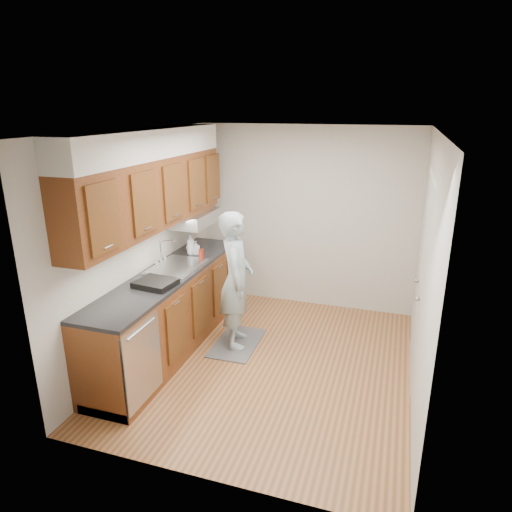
{
  "coord_description": "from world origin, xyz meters",
  "views": [
    {
      "loc": [
        1.22,
        -4.28,
        2.72
      ],
      "look_at": [
        -0.24,
        0.25,
        1.15
      ],
      "focal_mm": 32.0,
      "sensor_mm": 36.0,
      "label": 1
    }
  ],
  "objects": [
    {
      "name": "wall_back",
      "position": [
        0.0,
        1.75,
        1.25
      ],
      "size": [
        3.0,
        0.02,
        2.5
      ],
      "primitive_type": "cube",
      "color": "#BBB9AF",
      "rests_on": "floor"
    },
    {
      "name": "dish_rack",
      "position": [
        -1.13,
        -0.41,
        0.97
      ],
      "size": [
        0.43,
        0.37,
        0.06
      ],
      "primitive_type": "cube",
      "rotation": [
        0.0,
        0.0,
        -0.12
      ],
      "color": "black",
      "rests_on": "counter"
    },
    {
      "name": "soda_can",
      "position": [
        -1.05,
        0.56,
        1.0
      ],
      "size": [
        0.08,
        0.08,
        0.12
      ],
      "primitive_type": "cylinder",
      "rotation": [
        0.0,
        0.0,
        -0.16
      ],
      "color": "#9E2B1B",
      "rests_on": "counter"
    },
    {
      "name": "upper_cabinets",
      "position": [
        -1.33,
        0.05,
        1.95
      ],
      "size": [
        0.47,
        2.8,
        1.21
      ],
      "color": "brown",
      "rests_on": "wall_left"
    },
    {
      "name": "wall_right",
      "position": [
        1.5,
        0.0,
        1.25
      ],
      "size": [
        0.02,
        3.5,
        2.5
      ],
      "primitive_type": "cube",
      "color": "#BBB9AF",
      "rests_on": "floor"
    },
    {
      "name": "ceiling",
      "position": [
        0.0,
        0.0,
        2.5
      ],
      "size": [
        3.5,
        3.5,
        0.0
      ],
      "primitive_type": "plane",
      "rotation": [
        3.14,
        0.0,
        0.0
      ],
      "color": "white",
      "rests_on": "wall_left"
    },
    {
      "name": "soap_bottle_c",
      "position": [
        -1.29,
        0.78,
        1.02
      ],
      "size": [
        0.17,
        0.17,
        0.16
      ],
      "primitive_type": "imported",
      "rotation": [
        0.0,
        0.0,
        0.48
      ],
      "color": "silver",
      "rests_on": "counter"
    },
    {
      "name": "closet_door",
      "position": [
        1.49,
        0.3,
        1.02
      ],
      "size": [
        0.02,
        1.22,
        2.05
      ],
      "primitive_type": "cube",
      "color": "silver",
      "rests_on": "wall_right"
    },
    {
      "name": "floor",
      "position": [
        0.0,
        0.0,
        0.0
      ],
      "size": [
        3.5,
        3.5,
        0.0
      ],
      "primitive_type": "plane",
      "color": "#A3663E",
      "rests_on": "ground"
    },
    {
      "name": "floor_mat",
      "position": [
        -0.49,
        0.29,
        0.01
      ],
      "size": [
        0.5,
        0.85,
        0.02
      ],
      "primitive_type": "cube",
      "rotation": [
        0.0,
        0.0,
        0.01
      ],
      "color": "#5C5C5E",
      "rests_on": "floor"
    },
    {
      "name": "soap_bottle_a",
      "position": [
        -1.24,
        0.68,
        1.07
      ],
      "size": [
        0.13,
        0.13,
        0.27
      ],
      "primitive_type": "imported",
      "rotation": [
        0.0,
        0.0,
        0.34
      ],
      "color": "silver",
      "rests_on": "counter"
    },
    {
      "name": "counter",
      "position": [
        -1.2,
        -0.0,
        0.49
      ],
      "size": [
        0.64,
        2.8,
        1.3
      ],
      "color": "brown",
      "rests_on": "floor"
    },
    {
      "name": "person",
      "position": [
        -0.49,
        0.29,
        0.93
      ],
      "size": [
        0.61,
        0.75,
        1.83
      ],
      "primitive_type": "imported",
      "rotation": [
        0.0,
        0.0,
        1.88
      ],
      "color": "#91A9B0",
      "rests_on": "floor_mat"
    },
    {
      "name": "soap_bottle_b",
      "position": [
        -1.19,
        0.71,
        1.02
      ],
      "size": [
        0.11,
        0.11,
        0.17
      ],
      "primitive_type": "imported",
      "rotation": [
        0.0,
        0.0,
        -0.79
      ],
      "color": "silver",
      "rests_on": "counter"
    },
    {
      "name": "wall_left",
      "position": [
        -1.5,
        0.0,
        1.25
      ],
      "size": [
        0.02,
        3.5,
        2.5
      ],
      "primitive_type": "cube",
      "color": "#BBB9AF",
      "rests_on": "floor"
    }
  ]
}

